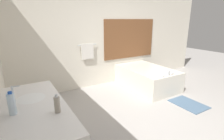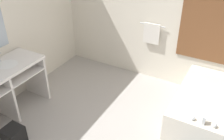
{
  "view_description": "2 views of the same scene",
  "coord_description": "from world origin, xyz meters",
  "views": [
    {
      "loc": [
        -2.02,
        -1.95,
        1.77
      ],
      "look_at": [
        -0.34,
        0.87,
        0.81
      ],
      "focal_mm": 28.0,
      "sensor_mm": 36.0,
      "label": 1
    },
    {
      "loc": [
        1.2,
        -2.05,
        2.85
      ],
      "look_at": [
        -0.47,
        0.92,
        0.77
      ],
      "focal_mm": 40.0,
      "sensor_mm": 36.0,
      "label": 2
    }
  ],
  "objects": [
    {
      "name": "wall_back_with_blinds",
      "position": [
        0.04,
        2.23,
        1.34
      ],
      "size": [
        7.4,
        0.13,
        2.7
      ],
      "color": "silver",
      "rests_on": "ground_plane"
    },
    {
      "name": "vanity_counter",
      "position": [
        -1.88,
        -0.11,
        0.66
      ],
      "size": [
        0.62,
        1.47,
        0.9
      ],
      "color": "white",
      "rests_on": "ground_plane"
    },
    {
      "name": "bathtub",
      "position": [
        1.05,
        1.38,
        0.29
      ],
      "size": [
        1.04,
        1.61,
        0.64
      ],
      "color": "silver",
      "rests_on": "ground_plane"
    },
    {
      "name": "waste_bin",
      "position": [
        -1.33,
        -0.48,
        0.14
      ],
      "size": [
        0.27,
        0.27,
        0.28
      ],
      "color": "black",
      "rests_on": "ground_plane"
    }
  ]
}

